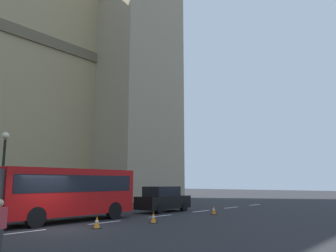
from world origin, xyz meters
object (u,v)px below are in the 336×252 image
at_px(street_lamp, 3,168).
at_px(traffic_cone_middle, 153,218).
at_px(traffic_cone_east, 214,210).
at_px(sedan_lead, 163,199).
at_px(traffic_cone_west, 97,222).

bearing_deg(street_lamp, traffic_cone_middle, -63.30).
bearing_deg(traffic_cone_east, traffic_cone_middle, -179.39).
bearing_deg(sedan_lead, traffic_cone_west, -159.19).
distance_m(sedan_lead, traffic_cone_east, 3.99).
xyz_separation_m(sedan_lead, traffic_cone_west, (-8.64, -3.29, -0.63)).
distance_m(traffic_cone_west, street_lamp, 8.55).
relative_size(sedan_lead, street_lamp, 0.83).
bearing_deg(traffic_cone_east, traffic_cone_west, 176.55).
distance_m(traffic_cone_west, traffic_cone_middle, 3.35).
bearing_deg(traffic_cone_west, traffic_cone_middle, -10.93).
height_order(sedan_lead, traffic_cone_middle, sedan_lead).
height_order(traffic_cone_east, street_lamp, street_lamp).
bearing_deg(street_lamp, traffic_cone_west, -82.46).
bearing_deg(traffic_cone_middle, traffic_cone_west, 169.07).
xyz_separation_m(traffic_cone_middle, street_lamp, (-4.35, 8.66, 2.77)).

